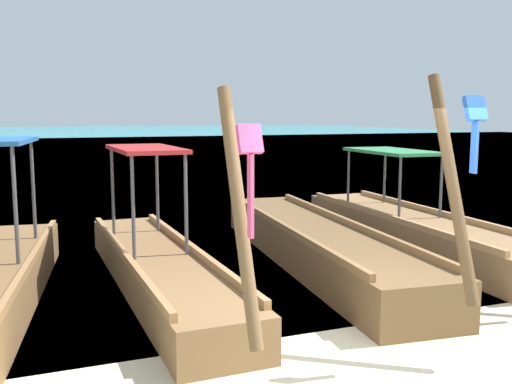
# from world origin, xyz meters

# --- Properties ---
(ground) EXTENTS (120.00, 120.00, 0.00)m
(ground) POSITION_xyz_m (0.00, 0.00, 0.00)
(ground) COLOR beige
(sea_water) EXTENTS (120.00, 120.00, 0.00)m
(sea_water) POSITION_xyz_m (0.00, 61.07, 0.00)
(sea_water) COLOR teal
(sea_water) RESTS_ON ground
(longtail_boat_pink_ribbon) EXTENTS (1.14, 6.62, 2.69)m
(longtail_boat_pink_ribbon) POSITION_xyz_m (-1.36, 3.34, 0.33)
(longtail_boat_pink_ribbon) COLOR brown
(longtail_boat_pink_ribbon) RESTS_ON ground
(longtail_boat_blue_ribbon) EXTENTS (1.90, 7.60, 2.86)m
(longtail_boat_blue_ribbon) POSITION_xyz_m (1.33, 3.77, 0.32)
(longtail_boat_blue_ribbon) COLOR brown
(longtail_boat_blue_ribbon) RESTS_ON ground
(longtail_boat_turquoise_ribbon) EXTENTS (1.60, 7.30, 2.72)m
(longtail_boat_turquoise_ribbon) POSITION_xyz_m (3.56, 4.16, 0.34)
(longtail_boat_turquoise_ribbon) COLOR olive
(longtail_boat_turquoise_ribbon) RESTS_ON ground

